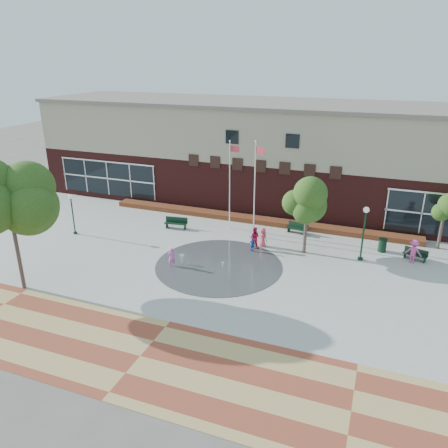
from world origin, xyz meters
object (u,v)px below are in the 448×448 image
(flagpole_left, at_px, (230,181))
(trash_can, at_px, (382,245))
(flagpole_right, at_px, (255,185))
(child_splash, at_px, (171,257))
(tree_big_left, at_px, (7,194))
(bench_left, at_px, (176,225))

(flagpole_left, relative_size, trash_can, 7.26)
(flagpole_right, relative_size, child_splash, 5.63)
(trash_can, relative_size, child_splash, 0.75)
(flagpole_left, relative_size, flagpole_right, 0.96)
(flagpole_left, height_order, tree_big_left, tree_big_left)
(trash_can, height_order, tree_big_left, tree_big_left)
(flagpole_right, height_order, tree_big_left, tree_big_left)
(tree_big_left, bearing_deg, flagpole_left, 58.31)
(bench_left, bearing_deg, flagpole_right, -3.47)
(flagpole_right, height_order, child_splash, flagpole_right)
(trash_can, bearing_deg, flagpole_right, -176.35)
(flagpole_left, xyz_separation_m, trash_can, (11.60, -0.31, -3.46))
(flagpole_left, height_order, flagpole_right, flagpole_right)
(bench_left, height_order, child_splash, child_splash)
(child_splash, bearing_deg, flagpole_right, -159.26)
(flagpole_right, xyz_separation_m, child_splash, (-3.60, -6.73, -3.48))
(trash_can, relative_size, tree_big_left, 0.12)
(tree_big_left, relative_size, child_splash, 6.29)
(bench_left, distance_m, child_splash, 6.72)
(flagpole_right, distance_m, trash_can, 10.01)
(trash_can, xyz_separation_m, tree_big_left, (-19.86, -13.07, 5.41))
(flagpole_left, bearing_deg, tree_big_left, -115.02)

